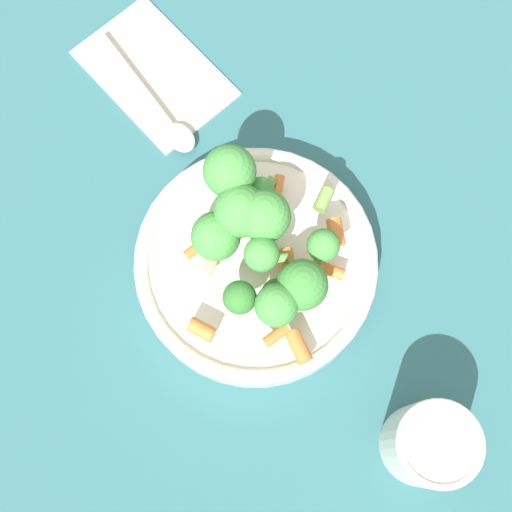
# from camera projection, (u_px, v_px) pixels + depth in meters

# --- Properties ---
(ground_plane) EXTENTS (3.00, 3.00, 0.00)m
(ground_plane) POSITION_uv_depth(u_px,v_px,m) (256.00, 270.00, 0.70)
(ground_plane) COLOR #2D6066
(bowl) EXTENTS (0.23, 0.23, 0.04)m
(bowl) POSITION_uv_depth(u_px,v_px,m) (256.00, 264.00, 0.68)
(bowl) COLOR silver
(bowl) RESTS_ON ground_plane
(pasta_salad) EXTENTS (0.15, 0.17, 0.08)m
(pasta_salad) POSITION_uv_depth(u_px,v_px,m) (256.00, 238.00, 0.62)
(pasta_salad) COLOR #8CB766
(pasta_salad) RESTS_ON bowl
(cup) EXTENTS (0.07, 0.07, 0.08)m
(cup) POSITION_uv_depth(u_px,v_px,m) (430.00, 444.00, 0.61)
(cup) COLOR silver
(cup) RESTS_ON ground_plane
(napkin) EXTENTS (0.19, 0.17, 0.01)m
(napkin) POSITION_uv_depth(u_px,v_px,m) (155.00, 72.00, 0.75)
(napkin) COLOR beige
(napkin) RESTS_ON ground_plane
(spoon) EXTENTS (0.14, 0.11, 0.01)m
(spoon) POSITION_uv_depth(u_px,v_px,m) (162.00, 113.00, 0.73)
(spoon) COLOR silver
(spoon) RESTS_ON napkin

